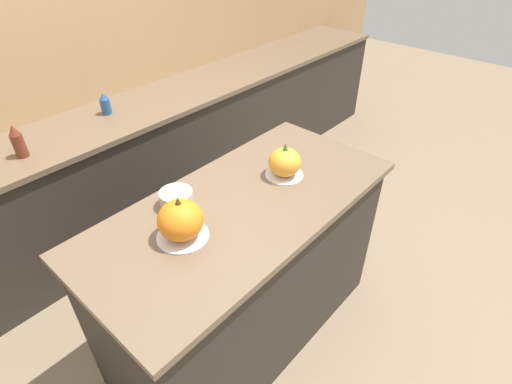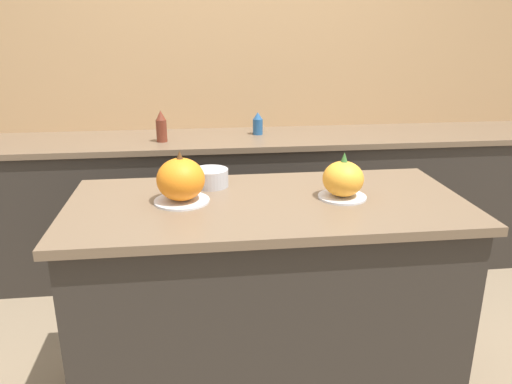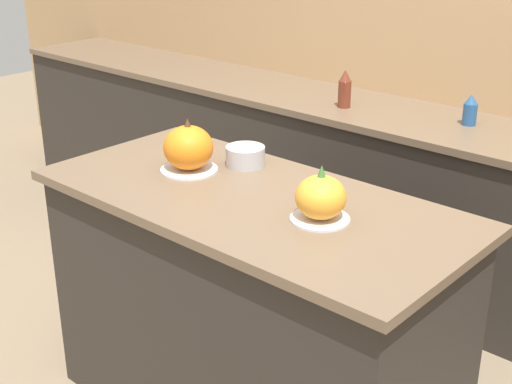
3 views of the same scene
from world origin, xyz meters
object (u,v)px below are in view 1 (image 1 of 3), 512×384
(pumpkin_cake_left, at_px, (181,221))
(mixing_bowl, at_px, (176,199))
(pumpkin_cake_right, at_px, (285,163))
(bottle_short, at_px, (105,104))
(bottle_tall, at_px, (18,141))

(pumpkin_cake_left, bearing_deg, mixing_bowl, 56.69)
(pumpkin_cake_right, height_order, bottle_short, pumpkin_cake_right)
(pumpkin_cake_right, bearing_deg, mixing_bowl, 157.40)
(pumpkin_cake_right, height_order, mixing_bowl, pumpkin_cake_right)
(pumpkin_cake_left, relative_size, bottle_tall, 1.12)
(bottle_tall, relative_size, mixing_bowl, 1.29)
(bottle_tall, bearing_deg, pumpkin_cake_right, -57.89)
(mixing_bowl, bearing_deg, pumpkin_cake_right, -22.60)
(bottle_tall, xyz_separation_m, bottle_short, (0.61, 0.14, -0.02))
(pumpkin_cake_left, height_order, pumpkin_cake_right, pumpkin_cake_left)
(mixing_bowl, bearing_deg, bottle_short, 73.32)
(pumpkin_cake_right, xyz_separation_m, mixing_bowl, (-0.51, 0.21, -0.04))
(pumpkin_cake_right, height_order, bottle_tall, pumpkin_cake_right)
(pumpkin_cake_left, xyz_separation_m, mixing_bowl, (0.12, 0.18, -0.05))
(pumpkin_cake_right, distance_m, bottle_tall, 1.45)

